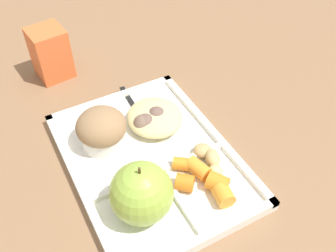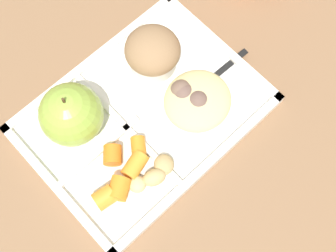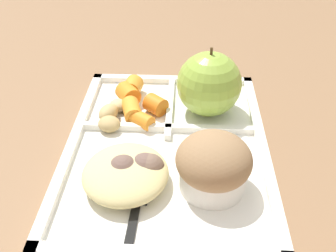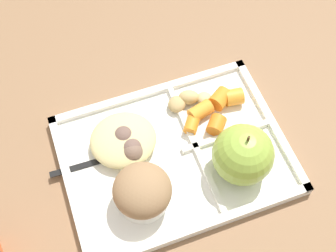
{
  "view_description": "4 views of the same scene",
  "coord_description": "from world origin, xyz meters",
  "px_view_note": "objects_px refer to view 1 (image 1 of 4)",
  "views": [
    {
      "loc": [
        -0.36,
        0.16,
        0.48
      ],
      "look_at": [
        0.02,
        -0.04,
        0.05
      ],
      "focal_mm": 40.72,
      "sensor_mm": 36.0,
      "label": 1
    },
    {
      "loc": [
        -0.14,
        -0.2,
        0.62
      ],
      "look_at": [
        0.01,
        -0.04,
        0.03
      ],
      "focal_mm": 47.9,
      "sensor_mm": 36.0,
      "label": 2
    },
    {
      "loc": [
        0.39,
        0.02,
        0.33
      ],
      "look_at": [
        -0.02,
        0.0,
        0.03
      ],
      "focal_mm": 42.44,
      "sensor_mm": 36.0,
      "label": 3
    },
    {
      "loc": [
        0.11,
        0.27,
        0.61
      ],
      "look_at": [
        -0.0,
        -0.03,
        0.04
      ],
      "focal_mm": 47.02,
      "sensor_mm": 36.0,
      "label": 4
    }
  ],
  "objects_px": {
    "bran_muffin": "(102,129)",
    "milk_carton": "(50,53)",
    "green_apple": "(141,193)",
    "plastic_fork": "(138,113)",
    "lunch_tray": "(151,161)"
  },
  "relations": [
    {
      "from": "plastic_fork",
      "to": "milk_carton",
      "type": "bearing_deg",
      "value": 25.59
    },
    {
      "from": "green_apple",
      "to": "bran_muffin",
      "type": "xyz_separation_m",
      "value": [
        0.15,
        0.0,
        -0.01
      ]
    },
    {
      "from": "plastic_fork",
      "to": "milk_carton",
      "type": "distance_m",
      "value": 0.22
    },
    {
      "from": "milk_carton",
      "to": "green_apple",
      "type": "bearing_deg",
      "value": 175.35
    },
    {
      "from": "bran_muffin",
      "to": "milk_carton",
      "type": "distance_m",
      "value": 0.24
    },
    {
      "from": "bran_muffin",
      "to": "milk_carton",
      "type": "xyz_separation_m",
      "value": [
        0.24,
        0.01,
        0.01
      ]
    },
    {
      "from": "milk_carton",
      "to": "lunch_tray",
      "type": "bearing_deg",
      "value": -174.33
    },
    {
      "from": "lunch_tray",
      "to": "plastic_fork",
      "type": "height_order",
      "value": "lunch_tray"
    },
    {
      "from": "bran_muffin",
      "to": "lunch_tray",
      "type": "bearing_deg",
      "value": -142.35
    },
    {
      "from": "lunch_tray",
      "to": "milk_carton",
      "type": "relative_size",
      "value": 3.27
    },
    {
      "from": "green_apple",
      "to": "plastic_fork",
      "type": "xyz_separation_m",
      "value": [
        0.19,
        -0.08,
        -0.04
      ]
    },
    {
      "from": "green_apple",
      "to": "plastic_fork",
      "type": "height_order",
      "value": "green_apple"
    },
    {
      "from": "plastic_fork",
      "to": "milk_carton",
      "type": "xyz_separation_m",
      "value": [
        0.2,
        0.1,
        0.04
      ]
    },
    {
      "from": "green_apple",
      "to": "milk_carton",
      "type": "bearing_deg",
      "value": 2.12
    },
    {
      "from": "milk_carton",
      "to": "bran_muffin",
      "type": "bearing_deg",
      "value": 176.69
    }
  ]
}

